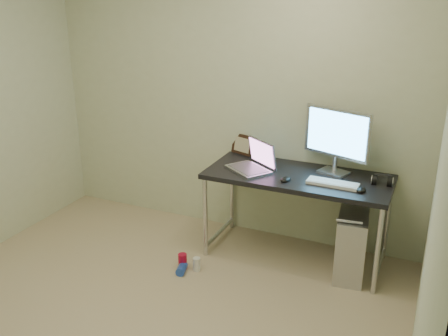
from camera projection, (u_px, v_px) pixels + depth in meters
floor at (127, 333)px, 3.34m from camera, size 3.50×3.50×0.00m
wall_back at (231, 98)px, 4.41m from camera, size 3.50×0.02×2.50m
wall_right at (435, 208)px, 2.24m from camera, size 0.02×3.50×2.50m
desk at (298, 184)px, 4.05m from camera, size 1.48×0.65×0.75m
tower_computer at (351, 243)px, 3.96m from camera, size 0.28×0.53×0.56m
cable_a at (354, 210)px, 4.22m from camera, size 0.01×0.16×0.69m
cable_b at (364, 215)px, 4.17m from camera, size 0.02×0.11×0.71m
can_red at (183, 261)px, 4.08m from camera, size 0.09×0.09×0.13m
can_white at (197, 264)px, 4.05m from camera, size 0.08×0.08×0.11m
can_blue at (182, 269)px, 4.02m from camera, size 0.10×0.14×0.07m
laptop at (254, 163)px, 4.12m from camera, size 0.45×0.44×0.24m
monitor at (337, 136)px, 3.96m from camera, size 0.55×0.24×0.53m
keyboard at (333, 183)px, 3.81m from camera, size 0.40×0.14×0.02m
mouse_right at (361, 189)px, 3.69m from camera, size 0.08×0.11×0.04m
mouse_left at (286, 178)px, 3.89m from camera, size 0.09×0.12×0.04m
headphones at (382, 181)px, 3.82m from camera, size 0.16×0.10×0.10m
picture_frame at (243, 145)px, 4.48m from camera, size 0.23×0.13×0.18m
webcam at (258, 149)px, 4.38m from camera, size 0.04×0.03×0.11m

